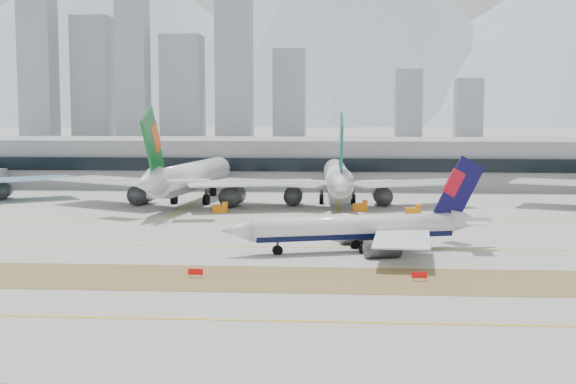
# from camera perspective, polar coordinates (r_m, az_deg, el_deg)

# --- Properties ---
(ground) EXTENTS (3000.00, 3000.00, 0.00)m
(ground) POSITION_cam_1_polar(r_m,az_deg,el_deg) (148.14, -2.70, -3.58)
(ground) COLOR #9F9C95
(ground) RESTS_ON ground
(apron_markings) EXTENTS (360.00, 122.22, 0.06)m
(apron_markings) POSITION_cam_1_polar(r_m,az_deg,el_deg) (95.90, -6.54, -8.82)
(apron_markings) COLOR brown
(apron_markings) RESTS_ON ground
(taxiing_airliner) EXTENTS (47.92, 40.79, 16.48)m
(taxiing_airliner) POSITION_cam_1_polar(r_m,az_deg,el_deg) (138.84, 5.45, -2.58)
(taxiing_airliner) COLOR white
(taxiing_airliner) RESTS_ON ground
(widebody_eva) EXTENTS (70.94, 69.91, 25.47)m
(widebody_eva) POSITION_cam_1_polar(r_m,az_deg,el_deg) (206.89, -7.10, 0.96)
(widebody_eva) COLOR white
(widebody_eva) RESTS_ON ground
(widebody_cathay) EXTENTS (67.55, 66.04, 24.09)m
(widebody_cathay) POSITION_cam_1_polar(r_m,az_deg,el_deg) (206.39, 3.55, 0.88)
(widebody_cathay) COLOR white
(widebody_cathay) RESTS_ON ground
(terminal) EXTENTS (280.00, 43.10, 15.00)m
(terminal) POSITION_cam_1_polar(r_m,az_deg,el_deg) (261.07, 0.26, 2.17)
(terminal) COLOR gray
(terminal) RESTS_ON ground
(hold_sign_left) EXTENTS (2.20, 0.15, 1.35)m
(hold_sign_left) POSITION_cam_1_polar(r_m,az_deg,el_deg) (117.49, -6.59, -5.66)
(hold_sign_left) COLOR red
(hold_sign_left) RESTS_ON ground
(hold_sign_right) EXTENTS (2.20, 0.15, 1.35)m
(hold_sign_right) POSITION_cam_1_polar(r_m,az_deg,el_deg) (116.00, 9.32, -5.85)
(hold_sign_right) COLOR red
(hold_sign_right) RESTS_ON ground
(gse_c) EXTENTS (3.55, 2.00, 2.60)m
(gse_c) POSITION_cam_1_polar(r_m,az_deg,el_deg) (187.00, 8.93, -1.35)
(gse_c) COLOR orange
(gse_c) RESTS_ON ground
(gse_b) EXTENTS (3.55, 2.00, 2.60)m
(gse_b) POSITION_cam_1_polar(r_m,az_deg,el_deg) (190.68, -4.81, -1.16)
(gse_b) COLOR orange
(gse_b) RESTS_ON ground
(gse_extra) EXTENTS (3.55, 2.00, 2.60)m
(gse_extra) POSITION_cam_1_polar(r_m,az_deg,el_deg) (193.69, 5.19, -1.06)
(gse_extra) COLOR orange
(gse_extra) RESTS_ON ground
(city_skyline) EXTENTS (342.00, 49.80, 140.00)m
(city_skyline) POSITION_cam_1_polar(r_m,az_deg,el_deg) (611.80, -7.71, 8.19)
(city_skyline) COLOR gray
(city_skyline) RESTS_ON ground
(mountain_ridge) EXTENTS (2830.00, 1120.00, 470.00)m
(mountain_ridge) POSITION_cam_1_polar(r_m,az_deg,el_deg) (1557.33, 4.72, 11.64)
(mountain_ridge) COLOR #9EA8B7
(mountain_ridge) RESTS_ON ground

